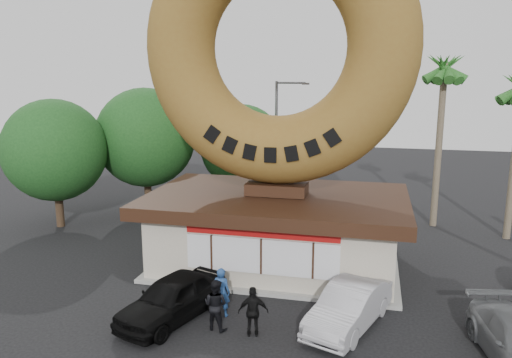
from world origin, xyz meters
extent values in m
plane|color=black|center=(0.00, 0.00, 0.00)|extent=(90.00, 90.00, 0.00)
cube|color=beige|center=(0.00, 6.00, 1.50)|extent=(10.00, 6.00, 3.00)
cube|color=#999993|center=(0.00, 6.00, 0.07)|extent=(10.60, 6.60, 0.15)
cube|color=#3F3F3F|center=(0.00, 6.00, 3.05)|extent=(10.00, 6.00, 0.10)
cube|color=black|center=(0.00, 6.00, 3.00)|extent=(11.20, 7.20, 0.55)
cube|color=silver|center=(0.00, 2.95, 1.55)|extent=(6.00, 0.12, 1.40)
cube|color=#A10E0D|center=(0.00, 2.93, 2.55)|extent=(6.00, 0.10, 0.45)
cube|color=black|center=(0.00, 6.00, 3.55)|extent=(2.60, 1.40, 0.50)
torus|color=brown|center=(0.00, 6.00, 9.49)|extent=(11.39, 2.90, 11.39)
cylinder|color=#473321|center=(-9.50, 13.00, 1.65)|extent=(0.44, 0.44, 3.30)
sphere|color=#174118|center=(-9.50, 13.00, 4.65)|extent=(6.00, 6.00, 6.00)
cylinder|color=#473321|center=(-4.00, 15.00, 1.43)|extent=(0.44, 0.44, 2.86)
sphere|color=#174118|center=(-4.00, 15.00, 4.03)|extent=(5.20, 5.20, 5.20)
cylinder|color=#473321|center=(-13.00, 9.00, 1.54)|extent=(0.44, 0.44, 3.08)
sphere|color=#174118|center=(-13.00, 9.00, 4.34)|extent=(5.60, 5.60, 5.60)
cylinder|color=#726651|center=(7.50, 14.00, 4.50)|extent=(0.36, 0.36, 9.00)
cylinder|color=#59595E|center=(-2.00, 16.00, 4.00)|extent=(0.18, 0.18, 8.00)
cylinder|color=#59595E|center=(-1.10, 16.00, 7.90)|extent=(1.80, 0.12, 0.12)
cube|color=#59595E|center=(-0.20, 16.00, 7.85)|extent=(0.45, 0.20, 0.12)
imported|color=navy|center=(-0.98, 0.89, 0.89)|extent=(0.67, 0.46, 1.78)
imported|color=black|center=(-0.88, -0.07, 0.87)|extent=(0.98, 0.84, 1.75)
imported|color=black|center=(0.45, -0.21, 0.85)|extent=(1.06, 0.63, 1.70)
imported|color=black|center=(-2.57, 0.27, 0.77)|extent=(3.25, 4.89, 1.55)
imported|color=#B5B4BA|center=(3.45, 1.12, 0.73)|extent=(2.96, 4.68, 1.46)
camera|label=1|loc=(4.00, -14.76, 8.41)|focal=35.00mm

